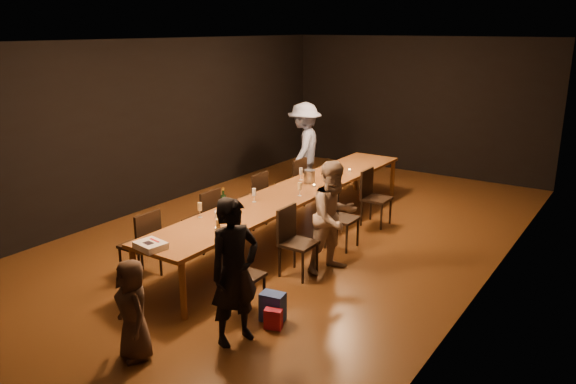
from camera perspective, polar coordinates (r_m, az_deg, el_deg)
The scene contains 30 objects.
ground at distance 8.94m, azimuth 0.61°, elevation -4.46°, with size 10.00×10.00×0.00m, color #3F210F.
room_shell at distance 8.42m, azimuth 0.66°, elevation 8.85°, with size 6.04×10.04×3.02m.
table at distance 8.71m, azimuth 0.63°, elevation -0.15°, with size 0.90×6.00×0.75m.
chair_right_0 at distance 6.50m, azimuth -4.70°, elevation -8.39°, with size 0.42×0.42×0.93m, color black, non-canonical shape.
chair_right_1 at distance 7.40m, azimuth 1.07°, elevation -5.16°, with size 0.42×0.42×0.93m, color black, non-canonical shape.
chair_right_2 at distance 8.38m, azimuth 5.51°, elevation -2.62°, with size 0.42×0.42×0.93m, color black, non-canonical shape.
chair_right_3 at distance 9.40m, azimuth 8.98°, elevation -0.61°, with size 0.42×0.42×0.93m, color black, non-canonical shape.
chair_left_0 at distance 7.60m, azimuth -14.86°, elevation -5.15°, with size 0.42×0.42×0.93m, color black, non-canonical shape.
chair_left_1 at distance 8.38m, azimuth -8.77°, elevation -2.73°, with size 0.42×0.42×0.93m, color black, non-canonical shape.
chair_left_2 at distance 9.25m, azimuth -3.79°, elevation -0.72°, with size 0.42×0.42×0.93m, color black, non-canonical shape.
chair_left_3 at distance 10.19m, azimuth 0.30°, elevation 0.94°, with size 0.42×0.42×0.93m, color black, non-canonical shape.
woman_birthday at distance 5.82m, azimuth -5.46°, elevation -8.07°, with size 0.57×0.38×1.57m, color black.
woman_tan at distance 7.48m, azimuth 4.69°, elevation -2.55°, with size 0.74×0.58×1.53m, color tan.
man_blue at distance 11.01m, azimuth 1.66°, elevation 4.43°, with size 1.16×0.67×1.80m, color #8094C6.
child at distance 5.83m, azimuth -15.49°, elevation -11.45°, with size 0.51×0.33×1.04m, color #463327.
gift_bag_red at distance 6.30m, azimuth -1.50°, elevation -12.77°, with size 0.19×0.11×0.23m, color #C21D3D.
gift_bag_blue at distance 6.43m, azimuth -1.56°, elevation -11.59°, with size 0.27×0.18×0.34m, color #2747AB.
birthday_cake at distance 6.63m, azimuth -13.80°, elevation -5.29°, with size 0.38×0.32×0.08m.
plate_stack at distance 7.46m, azimuth -6.76°, elevation -2.34°, with size 0.19×0.19×0.10m, color silver.
champagne_bottle at distance 7.80m, azimuth -6.58°, elevation -0.67°, with size 0.07×0.07×0.32m, color black, non-canonical shape.
ice_bucket at distance 9.14m, azimuth 2.20°, elevation 1.62°, with size 0.19×0.19×0.20m, color #A4A5A9.
wineglass_0 at distance 7.54m, azimuth -8.94°, elevation -1.82°, with size 0.06×0.06×0.21m, color beige, non-canonical shape.
wineglass_1 at distance 6.88m, azimuth -7.10°, elevation -3.57°, with size 0.06×0.06×0.21m, color beige, non-canonical shape.
wineglass_2 at distance 8.11m, azimuth -3.47°, elevation -0.33°, with size 0.06×0.06×0.21m, color silver, non-canonical shape.
wineglass_3 at distance 8.40m, azimuth 1.19°, elevation 0.29°, with size 0.06×0.06×0.21m, color beige, non-canonical shape.
wineglass_4 at distance 9.27m, azimuth 1.31°, elevation 1.84°, with size 0.06×0.06×0.21m, color silver, non-canonical shape.
wineglass_5 at distance 9.44m, azimuth 5.24°, elevation 2.04°, with size 0.06×0.06×0.21m, color silver, non-canonical shape.
tealight_near at distance 7.08m, azimuth -7.27°, elevation -3.73°, with size 0.05×0.05×0.03m, color #B2B7B2.
tealight_mid at distance 8.91m, azimuth 2.67°, elevation 0.63°, with size 0.05×0.05×0.03m, color #B2B7B2.
tealight_far at distance 9.92m, azimuth 6.26°, elevation 2.20°, with size 0.05×0.05×0.03m, color #B2B7B2.
Camera 1 is at (4.55, -7.00, 3.19)m, focal length 35.00 mm.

